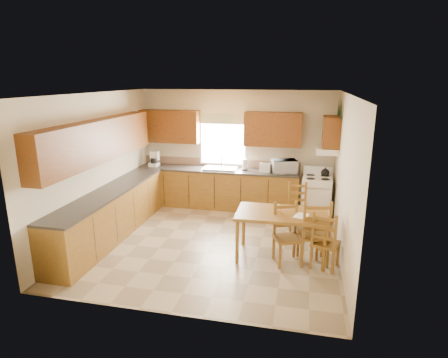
% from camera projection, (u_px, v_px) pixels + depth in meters
% --- Properties ---
extents(floor, '(4.50, 4.50, 0.00)m').
position_uv_depth(floor, '(213.00, 242.00, 6.96)').
color(floor, tan).
rests_on(floor, ground).
extents(ceiling, '(4.50, 4.50, 0.00)m').
position_uv_depth(ceiling, '(211.00, 94.00, 6.25)').
color(ceiling, '#9E6B2C').
rests_on(ceiling, floor).
extents(wall_left, '(4.50, 4.50, 0.00)m').
position_uv_depth(wall_left, '(97.00, 166.00, 7.08)').
color(wall_left, beige).
rests_on(wall_left, floor).
extents(wall_right, '(4.50, 4.50, 0.00)m').
position_uv_depth(wall_right, '(345.00, 179.00, 6.14)').
color(wall_right, beige).
rests_on(wall_right, floor).
extents(wall_back, '(4.50, 4.50, 0.00)m').
position_uv_depth(wall_back, '(236.00, 149.00, 8.73)').
color(wall_back, beige).
rests_on(wall_back, floor).
extents(wall_front, '(4.50, 4.50, 0.00)m').
position_uv_depth(wall_front, '(166.00, 217.00, 4.49)').
color(wall_front, beige).
rests_on(wall_front, floor).
extents(lower_cab_back, '(3.75, 0.60, 0.88)m').
position_uv_depth(lower_cab_back, '(217.00, 189.00, 8.76)').
color(lower_cab_back, brown).
rests_on(lower_cab_back, floor).
extents(lower_cab_left, '(0.60, 3.60, 0.88)m').
position_uv_depth(lower_cab_left, '(111.00, 215.00, 7.11)').
color(lower_cab_left, brown).
rests_on(lower_cab_left, floor).
extents(counter_back, '(3.75, 0.63, 0.04)m').
position_uv_depth(counter_back, '(217.00, 170.00, 8.64)').
color(counter_back, '#36302D').
rests_on(counter_back, lower_cab_back).
extents(counter_left, '(0.63, 3.60, 0.04)m').
position_uv_depth(counter_left, '(109.00, 192.00, 6.99)').
color(counter_left, '#36302D').
rests_on(counter_left, lower_cab_left).
extents(backsplash, '(3.75, 0.01, 0.18)m').
position_uv_depth(backsplash, '(220.00, 163.00, 8.88)').
color(backsplash, '#856450').
rests_on(backsplash, counter_back).
extents(upper_cab_back_left, '(1.41, 0.33, 0.75)m').
position_uv_depth(upper_cab_back_left, '(170.00, 126.00, 8.76)').
color(upper_cab_back_left, brown).
rests_on(upper_cab_back_left, wall_back).
extents(upper_cab_back_right, '(1.25, 0.33, 0.75)m').
position_uv_depth(upper_cab_back_right, '(273.00, 129.00, 8.26)').
color(upper_cab_back_right, brown).
rests_on(upper_cab_back_right, wall_back).
extents(upper_cab_left, '(0.33, 3.60, 0.75)m').
position_uv_depth(upper_cab_left, '(98.00, 141.00, 6.77)').
color(upper_cab_left, brown).
rests_on(upper_cab_left, wall_left).
extents(upper_cab_stove, '(0.33, 0.62, 0.62)m').
position_uv_depth(upper_cab_stove, '(331.00, 132.00, 7.58)').
color(upper_cab_stove, brown).
rests_on(upper_cab_stove, wall_right).
extents(range_hood, '(0.44, 0.62, 0.12)m').
position_uv_depth(range_hood, '(327.00, 150.00, 7.69)').
color(range_hood, white).
rests_on(range_hood, wall_right).
extents(window_frame, '(1.13, 0.02, 1.18)m').
position_uv_depth(window_frame, '(223.00, 140.00, 8.71)').
color(window_frame, white).
rests_on(window_frame, wall_back).
extents(window_pane, '(1.05, 0.01, 1.10)m').
position_uv_depth(window_pane, '(223.00, 140.00, 8.70)').
color(window_pane, white).
rests_on(window_pane, wall_back).
extents(window_valance, '(1.19, 0.01, 0.24)m').
position_uv_depth(window_valance, '(223.00, 119.00, 8.55)').
color(window_valance, '#607A45').
rests_on(window_valance, wall_back).
extents(sink_basin, '(0.75, 0.45, 0.04)m').
position_uv_depth(sink_basin, '(220.00, 168.00, 8.61)').
color(sink_basin, silver).
rests_on(sink_basin, counter_back).
extents(pine_decal_a, '(0.22, 0.22, 0.36)m').
position_uv_depth(pine_decal_a, '(341.00, 109.00, 7.13)').
color(pine_decal_a, black).
rests_on(pine_decal_a, wall_right).
extents(pine_decal_b, '(0.22, 0.22, 0.36)m').
position_uv_depth(pine_decal_b, '(340.00, 106.00, 7.42)').
color(pine_decal_b, black).
rests_on(pine_decal_b, wall_right).
extents(pine_decal_c, '(0.22, 0.22, 0.36)m').
position_uv_depth(pine_decal_c, '(339.00, 107.00, 7.73)').
color(pine_decal_c, black).
rests_on(pine_decal_c, wall_right).
extents(stove, '(0.64, 0.66, 0.90)m').
position_uv_depth(stove, '(316.00, 198.00, 8.04)').
color(stove, white).
rests_on(stove, floor).
extents(coffeemaker, '(0.26, 0.28, 0.33)m').
position_uv_depth(coffeemaker, '(154.00, 159.00, 8.88)').
color(coffeemaker, white).
rests_on(coffeemaker, counter_back).
extents(paper_towel, '(0.11, 0.11, 0.25)m').
position_uv_depth(paper_towel, '(245.00, 165.00, 8.52)').
color(paper_towel, white).
rests_on(paper_towel, counter_back).
extents(toaster, '(0.25, 0.17, 0.20)m').
position_uv_depth(toaster, '(265.00, 168.00, 8.34)').
color(toaster, white).
rests_on(toaster, counter_back).
extents(microwave, '(0.58, 0.49, 0.30)m').
position_uv_depth(microwave, '(284.00, 166.00, 8.23)').
color(microwave, white).
rests_on(microwave, counter_back).
extents(dining_table, '(1.52, 0.89, 0.80)m').
position_uv_depth(dining_table, '(281.00, 235.00, 6.30)').
color(dining_table, brown).
rests_on(dining_table, floor).
extents(chair_near_left, '(0.54, 0.53, 1.11)m').
position_uv_depth(chair_near_left, '(314.00, 231.00, 6.08)').
color(chair_near_left, brown).
rests_on(chair_near_left, floor).
extents(chair_near_right, '(0.50, 0.49, 0.96)m').
position_uv_depth(chair_near_right, '(326.00, 240.00, 5.92)').
color(chair_near_right, brown).
rests_on(chair_near_right, floor).
extents(chair_far_left, '(0.45, 0.44, 0.93)m').
position_uv_depth(chair_far_left, '(298.00, 207.00, 7.48)').
color(chair_far_left, brown).
rests_on(chair_far_left, floor).
extents(chair_far_right, '(0.54, 0.53, 1.00)m').
position_uv_depth(chair_far_right, '(288.00, 235.00, 6.07)').
color(chair_far_right, brown).
rests_on(chair_far_right, floor).
extents(table_paper, '(0.26, 0.31, 0.00)m').
position_uv_depth(table_paper, '(301.00, 216.00, 6.05)').
color(table_paper, white).
rests_on(table_paper, dining_table).
extents(table_card, '(0.09, 0.02, 0.12)m').
position_uv_depth(table_card, '(277.00, 208.00, 6.26)').
color(table_card, white).
rests_on(table_card, dining_table).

